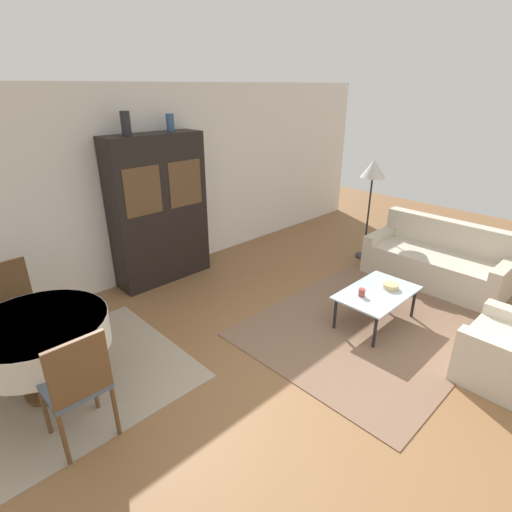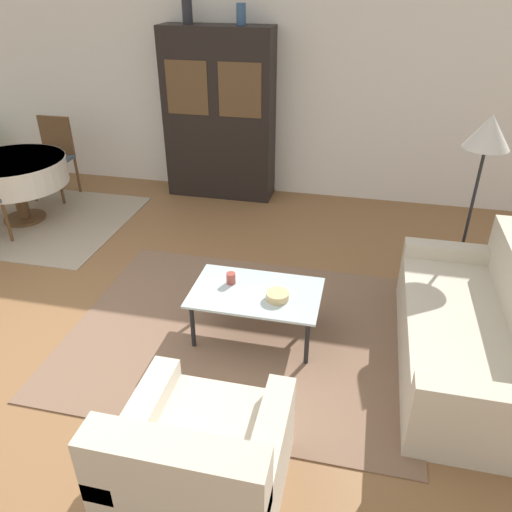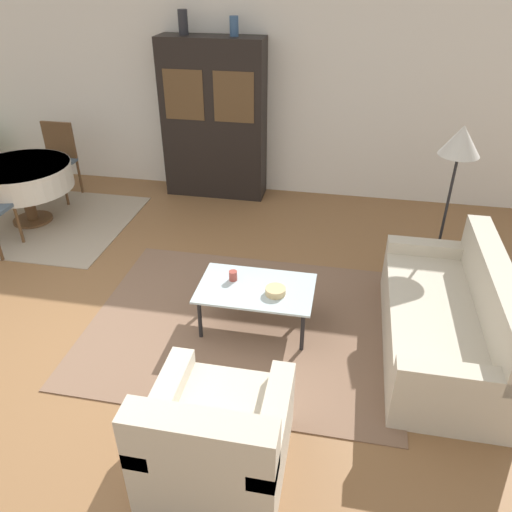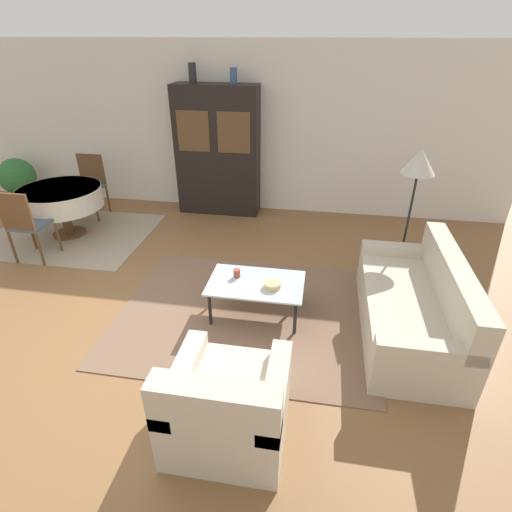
# 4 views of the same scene
# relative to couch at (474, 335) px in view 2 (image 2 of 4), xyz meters

# --- Properties ---
(ground_plane) EXTENTS (14.00, 14.00, 0.00)m
(ground_plane) POSITION_rel_couch_xyz_m (-2.98, -0.49, -0.31)
(ground_plane) COLOR brown
(wall_back) EXTENTS (10.00, 0.06, 2.70)m
(wall_back) POSITION_rel_couch_xyz_m (-2.98, 3.14, 1.04)
(wall_back) COLOR silver
(wall_back) RESTS_ON ground_plane
(area_rug) EXTENTS (2.82, 2.25, 0.01)m
(area_rug) POSITION_rel_couch_xyz_m (-1.76, 0.02, -0.30)
(area_rug) COLOR brown
(area_rug) RESTS_ON ground_plane
(dining_rug) EXTENTS (2.44, 1.88, 0.01)m
(dining_rug) POSITION_rel_couch_xyz_m (-4.85, 1.54, -0.30)
(dining_rug) COLOR gray
(dining_rug) RESTS_ON ground_plane
(couch) EXTENTS (0.89, 1.90, 0.87)m
(couch) POSITION_rel_couch_xyz_m (0.00, 0.00, 0.00)
(couch) COLOR beige
(couch) RESTS_ON ground_plane
(armchair) EXTENTS (0.88, 0.91, 0.84)m
(armchair) POSITION_rel_couch_xyz_m (-1.61, -1.51, -0.00)
(armchair) COLOR beige
(armchair) RESTS_ON ground_plane
(coffee_table) EXTENTS (1.02, 0.64, 0.42)m
(coffee_table) POSITION_rel_couch_xyz_m (-1.65, 0.03, 0.08)
(coffee_table) COLOR black
(coffee_table) RESTS_ON area_rug
(display_cabinet) EXTENTS (1.36, 0.43, 2.08)m
(display_cabinet) POSITION_rel_couch_xyz_m (-2.77, 2.88, 0.73)
(display_cabinet) COLOR black
(display_cabinet) RESTS_ON ground_plane
(dining_table) EXTENTS (1.19, 1.19, 0.75)m
(dining_table) POSITION_rel_couch_xyz_m (-4.85, 1.54, 0.30)
(dining_table) COLOR brown
(dining_table) RESTS_ON dining_rug
(dining_chair_far) EXTENTS (0.44, 0.44, 1.01)m
(dining_chair_far) POSITION_rel_couch_xyz_m (-4.85, 2.35, 0.28)
(dining_chair_far) COLOR brown
(dining_chair_far) RESTS_ON dining_rug
(floor_lamp) EXTENTS (0.38, 0.38, 1.62)m
(floor_lamp) POSITION_rel_couch_xyz_m (0.05, 1.22, 1.09)
(floor_lamp) COLOR black
(floor_lamp) RESTS_ON ground_plane
(cup) EXTENTS (0.07, 0.07, 0.09)m
(cup) POSITION_rel_couch_xyz_m (-1.87, 0.10, 0.16)
(cup) COLOR #9E4238
(cup) RESTS_ON coffee_table
(bowl) EXTENTS (0.18, 0.18, 0.06)m
(bowl) POSITION_rel_couch_xyz_m (-1.46, -0.04, 0.15)
(bowl) COLOR tan
(bowl) RESTS_ON coffee_table
(vase_tall) EXTENTS (0.12, 0.12, 0.29)m
(vase_tall) POSITION_rel_couch_xyz_m (-3.11, 2.88, 1.92)
(vase_tall) COLOR #232328
(vase_tall) RESTS_ON display_cabinet
(vase_short) EXTENTS (0.11, 0.11, 0.23)m
(vase_short) POSITION_rel_couch_xyz_m (-2.47, 2.88, 1.89)
(vase_short) COLOR #33517A
(vase_short) RESTS_ON display_cabinet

